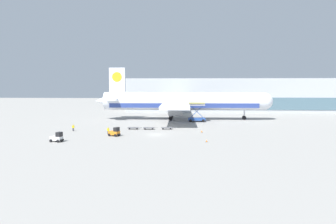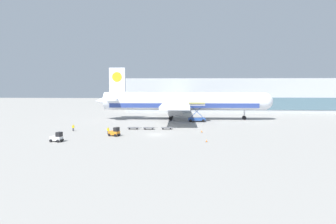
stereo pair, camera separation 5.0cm
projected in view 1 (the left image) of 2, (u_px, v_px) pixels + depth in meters
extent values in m
plane|color=gray|center=(156.00, 135.00, 74.98)|extent=(400.00, 400.00, 0.00)
cube|color=#B2B7BC|center=(234.00, 95.00, 140.08)|extent=(90.00, 18.00, 14.00)
cube|color=slate|center=(237.00, 104.00, 131.29)|extent=(88.20, 0.20, 4.90)
cylinder|color=silver|center=(184.00, 101.00, 106.93)|extent=(52.16, 7.46, 5.80)
cube|color=#2D428E|center=(184.00, 105.00, 107.04)|extent=(48.00, 7.22, 1.45)
sphere|color=silver|center=(264.00, 101.00, 105.99)|extent=(5.68, 5.68, 5.68)
cone|color=silver|center=(105.00, 101.00, 107.86)|extent=(6.55, 5.71, 5.51)
cube|color=silver|center=(117.00, 80.00, 107.14)|extent=(5.21, 0.61, 8.00)
cylinder|color=yellow|center=(117.00, 77.00, 107.06)|extent=(3.22, 0.65, 3.20)
cube|color=silver|center=(114.00, 99.00, 107.70)|extent=(4.02, 13.11, 0.50)
cube|color=silver|center=(176.00, 103.00, 107.08)|extent=(9.54, 48.23, 0.90)
cylinder|color=#9EA0A5|center=(175.00, 111.00, 97.19)|extent=(4.29, 2.93, 2.80)
cylinder|color=#9EA0A5|center=(176.00, 107.00, 117.27)|extent=(4.29, 2.93, 2.80)
cylinder|color=#9EA0A5|center=(244.00, 112.00, 106.50)|extent=(0.36, 0.36, 4.00)
cylinder|color=black|center=(244.00, 118.00, 106.67)|extent=(1.33, 0.94, 1.30)
cylinder|color=#9EA0A5|center=(171.00, 112.00, 104.18)|extent=(0.36, 0.36, 4.00)
cylinder|color=black|center=(171.00, 119.00, 104.35)|extent=(1.33, 0.94, 1.30)
cylinder|color=#9EA0A5|center=(171.00, 111.00, 110.55)|extent=(0.36, 0.36, 4.00)
cylinder|color=black|center=(171.00, 117.00, 110.72)|extent=(1.33, 0.94, 1.30)
cube|color=#284C99|center=(197.00, 119.00, 101.31)|extent=(5.29, 3.17, 0.70)
cube|color=#B2B2B7|center=(197.00, 105.00, 100.94)|extent=(5.03, 3.01, 0.30)
cube|color=yellow|center=(197.00, 103.00, 100.89)|extent=(5.03, 3.01, 0.08)
cube|color=#284C99|center=(197.00, 111.00, 101.11)|extent=(4.27, 0.30, 4.18)
cube|color=#284C99|center=(197.00, 111.00, 101.11)|extent=(4.27, 0.30, 4.18)
cylinder|color=black|center=(203.00, 120.00, 102.76)|extent=(0.91, 0.39, 0.90)
cylinder|color=black|center=(203.00, 121.00, 99.77)|extent=(0.91, 0.39, 0.90)
cylinder|color=black|center=(190.00, 120.00, 102.90)|extent=(0.91, 0.39, 0.90)
cylinder|color=black|center=(191.00, 121.00, 99.91)|extent=(0.91, 0.39, 0.90)
cube|color=orange|center=(114.00, 133.00, 73.04)|extent=(2.66, 2.17, 0.80)
cube|color=black|center=(116.00, 129.00, 72.69)|extent=(1.30, 1.49, 0.90)
cube|color=black|center=(119.00, 135.00, 72.53)|extent=(0.63, 1.23, 0.24)
cylinder|color=black|center=(119.00, 135.00, 73.35)|extent=(0.65, 0.45, 0.60)
cylinder|color=black|center=(115.00, 135.00, 72.10)|extent=(0.65, 0.45, 0.60)
cylinder|color=black|center=(113.00, 134.00, 74.06)|extent=(0.65, 0.45, 0.60)
cylinder|color=black|center=(109.00, 135.00, 72.81)|extent=(0.65, 0.45, 0.60)
cube|color=silver|center=(56.00, 138.00, 65.68)|extent=(2.54, 1.84, 0.80)
cube|color=black|center=(59.00, 134.00, 65.43)|extent=(1.13, 1.40, 0.90)
cube|color=black|center=(62.00, 140.00, 65.37)|extent=(0.41, 1.27, 0.24)
cylinder|color=black|center=(62.00, 140.00, 66.17)|extent=(0.64, 0.36, 0.60)
cylinder|color=black|center=(58.00, 141.00, 64.82)|extent=(0.64, 0.36, 0.60)
cylinder|color=black|center=(55.00, 140.00, 66.60)|extent=(0.64, 0.36, 0.60)
cylinder|color=black|center=(51.00, 141.00, 65.25)|extent=(0.64, 0.36, 0.60)
cube|color=#56565B|center=(133.00, 128.00, 84.25)|extent=(2.90, 1.70, 0.12)
cube|color=#56565B|center=(140.00, 128.00, 84.26)|extent=(0.90, 0.15, 0.08)
cylinder|color=black|center=(137.00, 128.00, 84.91)|extent=(0.37, 0.17, 0.36)
cylinder|color=black|center=(137.00, 129.00, 83.64)|extent=(0.37, 0.17, 0.36)
cylinder|color=black|center=(130.00, 128.00, 84.90)|extent=(0.37, 0.17, 0.36)
cylinder|color=black|center=(129.00, 129.00, 83.63)|extent=(0.37, 0.17, 0.36)
cube|color=#56565B|center=(149.00, 128.00, 83.94)|extent=(2.90, 1.70, 0.12)
cube|color=#56565B|center=(156.00, 128.00, 83.95)|extent=(0.90, 0.15, 0.08)
cylinder|color=black|center=(153.00, 128.00, 84.60)|extent=(0.37, 0.17, 0.36)
cylinder|color=black|center=(152.00, 129.00, 83.33)|extent=(0.37, 0.17, 0.36)
cylinder|color=black|center=(145.00, 128.00, 84.59)|extent=(0.37, 0.17, 0.36)
cylinder|color=black|center=(145.00, 129.00, 83.32)|extent=(0.37, 0.17, 0.36)
cube|color=#56565B|center=(167.00, 128.00, 84.18)|extent=(2.90, 1.70, 0.12)
cube|color=#56565B|center=(174.00, 128.00, 84.19)|extent=(0.90, 0.15, 0.08)
cylinder|color=black|center=(171.00, 128.00, 84.84)|extent=(0.37, 0.17, 0.36)
cylinder|color=black|center=(171.00, 129.00, 83.57)|extent=(0.37, 0.17, 0.36)
cylinder|color=black|center=(163.00, 128.00, 84.83)|extent=(0.37, 0.17, 0.36)
cylinder|color=black|center=(163.00, 129.00, 83.56)|extent=(0.37, 0.17, 0.36)
cylinder|color=black|center=(74.00, 130.00, 80.68)|extent=(0.14, 0.14, 0.81)
cylinder|color=black|center=(73.00, 130.00, 80.64)|extent=(0.14, 0.14, 0.81)
cube|color=yellow|center=(73.00, 127.00, 80.60)|extent=(0.41, 0.32, 0.61)
cylinder|color=yellow|center=(74.00, 127.00, 80.65)|extent=(0.09, 0.09, 0.55)
cylinder|color=yellow|center=(72.00, 127.00, 80.54)|extent=(0.09, 0.09, 0.55)
sphere|color=tan|center=(73.00, 125.00, 80.57)|extent=(0.22, 0.22, 0.22)
sphere|color=yellow|center=(73.00, 125.00, 80.56)|extent=(0.21, 0.21, 0.21)
cylinder|color=black|center=(108.00, 133.00, 75.54)|extent=(0.14, 0.14, 0.80)
cylinder|color=black|center=(109.00, 133.00, 75.51)|extent=(0.14, 0.14, 0.80)
cube|color=yellow|center=(108.00, 130.00, 75.47)|extent=(0.38, 0.25, 0.60)
cylinder|color=yellow|center=(107.00, 129.00, 75.50)|extent=(0.09, 0.09, 0.54)
cylinder|color=yellow|center=(109.00, 130.00, 75.43)|extent=(0.09, 0.09, 0.54)
sphere|color=tan|center=(108.00, 128.00, 75.44)|extent=(0.22, 0.22, 0.22)
sphere|color=yellow|center=(108.00, 128.00, 75.43)|extent=(0.21, 0.21, 0.21)
cube|color=black|center=(202.00, 132.00, 78.63)|extent=(0.40, 0.40, 0.04)
cone|color=orange|center=(202.00, 131.00, 78.60)|extent=(0.32, 0.32, 0.64)
cylinder|color=white|center=(202.00, 131.00, 78.60)|extent=(0.19, 0.19, 0.09)
cube|color=black|center=(207.00, 142.00, 65.56)|extent=(0.40, 0.40, 0.04)
cone|color=orange|center=(207.00, 140.00, 65.53)|extent=(0.32, 0.32, 0.51)
cylinder|color=white|center=(207.00, 140.00, 65.53)|extent=(0.19, 0.19, 0.07)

